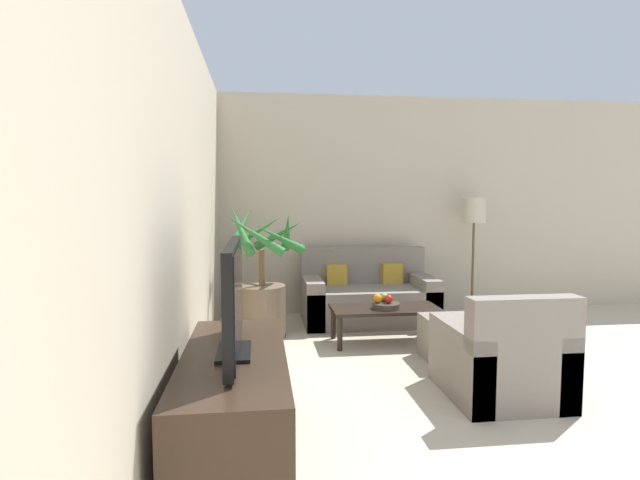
# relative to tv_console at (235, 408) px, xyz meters

# --- Properties ---
(wall_back) EXTENTS (7.93, 0.06, 2.70)m
(wall_back) POSITION_rel_tv_console_xyz_m (2.83, 3.50, 1.05)
(wall_back) COLOR beige
(wall_back) RESTS_ON ground_plane
(wall_left) EXTENTS (0.06, 7.45, 2.70)m
(wall_left) POSITION_rel_tv_console_xyz_m (-0.37, 0.54, 1.05)
(wall_left) COLOR beige
(wall_left) RESTS_ON ground_plane
(tv_console) EXTENTS (0.56, 1.49, 0.60)m
(tv_console) POSITION_rel_tv_console_xyz_m (0.00, 0.00, 0.00)
(tv_console) COLOR #332319
(tv_console) RESTS_ON ground_plane
(television) EXTENTS (0.18, 1.02, 0.60)m
(television) POSITION_rel_tv_console_xyz_m (0.00, 0.00, 0.60)
(television) COLOR black
(television) RESTS_ON tv_console
(potted_palm) EXTENTS (0.83, 0.92, 1.39)m
(potted_palm) POSITION_rel_tv_console_xyz_m (0.17, 2.46, 0.18)
(potted_palm) COLOR brown
(potted_palm) RESTS_ON ground_plane
(sofa_loveseat) EXTENTS (1.50, 0.82, 0.84)m
(sofa_loveseat) POSITION_rel_tv_console_xyz_m (1.39, 2.95, -0.02)
(sofa_loveseat) COLOR gray
(sofa_loveseat) RESTS_ON ground_plane
(floor_lamp) EXTENTS (0.27, 0.27, 1.45)m
(floor_lamp) POSITION_rel_tv_console_xyz_m (2.75, 3.13, 0.89)
(floor_lamp) COLOR brown
(floor_lamp) RESTS_ON ground_plane
(coffee_table) EXTENTS (1.07, 0.51, 0.36)m
(coffee_table) POSITION_rel_tv_console_xyz_m (1.38, 2.09, 0.01)
(coffee_table) COLOR black
(coffee_table) RESTS_ON ground_plane
(fruit_bowl) EXTENTS (0.27, 0.27, 0.05)m
(fruit_bowl) POSITION_rel_tv_console_xyz_m (1.38, 2.04, 0.08)
(fruit_bowl) COLOR #42382D
(fruit_bowl) RESTS_ON coffee_table
(apple_red) EXTENTS (0.08, 0.08, 0.08)m
(apple_red) POSITION_rel_tv_console_xyz_m (1.40, 2.03, 0.15)
(apple_red) COLOR red
(apple_red) RESTS_ON fruit_bowl
(apple_green) EXTENTS (0.08, 0.08, 0.08)m
(apple_green) POSITION_rel_tv_console_xyz_m (1.38, 2.12, 0.15)
(apple_green) COLOR olive
(apple_green) RESTS_ON fruit_bowl
(orange_fruit) EXTENTS (0.09, 0.09, 0.09)m
(orange_fruit) POSITION_rel_tv_console_xyz_m (1.30, 2.06, 0.15)
(orange_fruit) COLOR orange
(orange_fruit) RESTS_ON fruit_bowl
(armchair) EXTENTS (0.76, 0.83, 0.80)m
(armchair) POSITION_rel_tv_console_xyz_m (1.87, 0.66, -0.03)
(armchair) COLOR gray
(armchair) RESTS_ON ground_plane
(ottoman) EXTENTS (0.62, 0.51, 0.38)m
(ottoman) POSITION_rel_tv_console_xyz_m (1.90, 1.49, -0.11)
(ottoman) COLOR gray
(ottoman) RESTS_ON ground_plane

